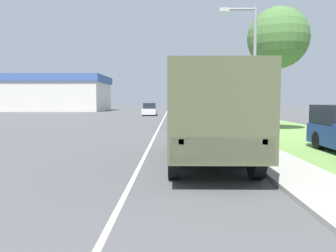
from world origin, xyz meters
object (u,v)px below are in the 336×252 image
at_px(car_nearest_ahead, 187,119).
at_px(lamp_post, 250,61).
at_px(car_third_ahead, 150,110).
at_px(car_second_ahead, 183,113).
at_px(military_truck, 206,112).

relative_size(car_nearest_ahead, lamp_post, 0.73).
height_order(car_third_ahead, lamp_post, lamp_post).
bearing_deg(car_second_ahead, lamp_post, -83.55).
height_order(military_truck, car_third_ahead, military_truck).
distance_m(car_nearest_ahead, car_second_ahead, 11.58).
xyz_separation_m(military_truck, car_third_ahead, (-4.36, 34.58, -0.96)).
distance_m(car_nearest_ahead, lamp_post, 10.25).
relative_size(car_nearest_ahead, car_second_ahead, 0.96).
bearing_deg(car_second_ahead, car_nearest_ahead, -90.26).
distance_m(car_second_ahead, car_third_ahead, 10.53).
relative_size(military_truck, car_nearest_ahead, 1.75).
bearing_deg(military_truck, lamp_post, 59.51).
bearing_deg(lamp_post, car_nearest_ahead, 104.42).
relative_size(military_truck, lamp_post, 1.27).
bearing_deg(military_truck, car_second_ahead, 90.10).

